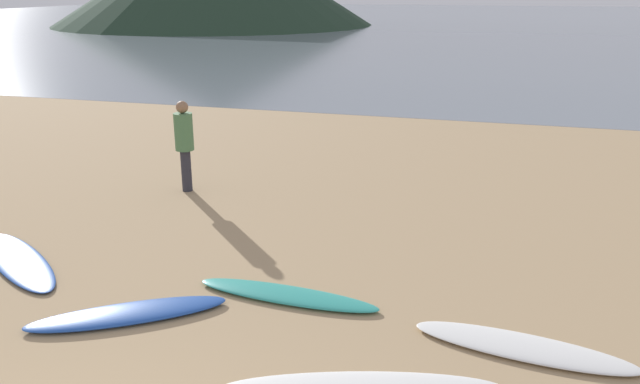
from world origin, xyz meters
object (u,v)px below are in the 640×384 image
(surfboard_0, at_px, (19,260))
(surfboard_1, at_px, (128,314))
(surfboard_2, at_px, (287,295))
(surfboard_4, at_px, (523,347))
(person_0, at_px, (184,139))

(surfboard_0, xyz_separation_m, surfboard_1, (2.26, -0.91, 0.02))
(surfboard_1, height_order, surfboard_2, surfboard_1)
(surfboard_2, relative_size, surfboard_4, 1.02)
(person_0, bearing_deg, surfboard_1, 32.36)
(surfboard_0, bearing_deg, person_0, 112.91)
(person_0, bearing_deg, surfboard_4, 69.59)
(surfboard_4, bearing_deg, surfboard_2, 178.88)
(person_0, bearing_deg, surfboard_2, 55.15)
(surfboard_0, height_order, surfboard_4, surfboard_4)
(surfboard_0, xyz_separation_m, person_0, (0.74, 3.52, 0.94))
(surfboard_0, relative_size, surfboard_1, 1.11)
(surfboard_4, distance_m, person_0, 7.08)
(surfboard_4, bearing_deg, surfboard_1, -165.39)
(surfboard_0, distance_m, surfboard_2, 3.84)
(surfboard_0, distance_m, surfboard_1, 2.43)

